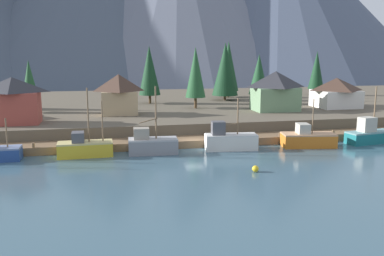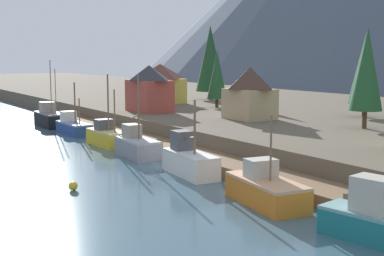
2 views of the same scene
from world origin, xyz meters
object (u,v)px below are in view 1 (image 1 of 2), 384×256
object	(u,v)px
fishing_boat_teal	(370,134)
house_red	(13,100)
fishing_boat_orange	(308,139)
house_white	(336,92)
conifer_mid_left	(259,74)
conifer_centre	(196,72)
fishing_boat_grey	(152,144)
house_green	(275,91)
channel_buoy	(255,169)
fishing_boat_yellow	(85,147)
fishing_boat_white	(229,140)
conifer_back_right	(225,69)
conifer_near_right	(30,83)
conifer_back_left	(228,66)
house_tan	(119,94)
conifer_near_left	(317,70)

from	to	relation	value
fishing_boat_teal	house_red	xyz separation A→B (m)	(-48.10, 11.38, 4.63)
fishing_boat_orange	house_white	bearing A→B (deg)	60.53
fishing_boat_orange	conifer_mid_left	distance (m)	27.42
house_white	conifer_centre	world-z (taller)	conifer_centre
fishing_boat_grey	house_green	size ratio (longest dim) A/B	1.08
house_red	channel_buoy	size ratio (longest dim) A/B	10.28
fishing_boat_yellow	fishing_boat_white	distance (m)	18.12
conifer_mid_left	conifer_back_right	xyz separation A→B (m)	(-4.49, 7.58, 0.77)
house_white	conifer_near_right	size ratio (longest dim) A/B	0.87
conifer_back_left	channel_buoy	distance (m)	51.43
house_tan	conifer_near_right	distance (m)	15.29
conifer_back_left	fishing_boat_orange	bearing A→B (deg)	-91.16
fishing_boat_orange	house_white	world-z (taller)	house_white
fishing_boat_yellow	house_red	size ratio (longest dim) A/B	1.15
fishing_boat_yellow	fishing_boat_orange	size ratio (longest dim) A/B	1.14
fishing_boat_white	conifer_back_left	xyz separation A→B (m)	(11.50, 38.80, 8.17)
fishing_boat_orange	conifer_near_left	size ratio (longest dim) A/B	0.72
house_red	conifer_centre	size ratio (longest dim) A/B	0.66
fishing_boat_yellow	conifer_back_right	size ratio (longest dim) A/B	0.69
conifer_near_left	conifer_mid_left	bearing A→B (deg)	-145.69
fishing_boat_white	house_tan	bearing A→B (deg)	133.23
house_white	house_red	distance (m)	54.14
fishing_boat_grey	house_green	bearing A→B (deg)	38.65
conifer_near_right	channel_buoy	xyz separation A→B (m)	(27.20, -32.96, -7.14)
conifer_centre	channel_buoy	distance (m)	33.78
conifer_back_right	conifer_near_right	bearing A→B (deg)	-163.54
fishing_boat_grey	conifer_back_right	world-z (taller)	conifer_back_right
fishing_boat_white	conifer_mid_left	distance (m)	30.02
conifer_mid_left	channel_buoy	distance (m)	39.63
house_white	conifer_back_left	size ratio (longest dim) A/B	0.61
fishing_boat_grey	conifer_centre	xyz separation A→B (m)	(10.46, 22.25, 7.73)
fishing_boat_white	house_green	xyz separation A→B (m)	(13.13, 16.41, 4.70)
house_white	conifer_near_left	bearing A→B (deg)	71.04
fishing_boat_white	conifer_near_left	xyz separation A→B (m)	(32.79, 38.85, 7.07)
fishing_boat_grey	house_tan	world-z (taller)	house_tan
house_tan	conifer_mid_left	distance (m)	28.31
house_tan	channel_buoy	size ratio (longest dim) A/B	9.24
fishing_boat_orange	conifer_mid_left	bearing A→B (deg)	92.82
house_green	fishing_boat_grey	bearing A→B (deg)	-144.68
conifer_near_left	channel_buoy	world-z (taller)	conifer_near_left
fishing_boat_yellow	fishing_boat_orange	xyz separation A→B (m)	(28.82, -0.71, -0.03)
conifer_back_right	channel_buoy	size ratio (longest dim) A/B	17.05
house_tan	conifer_centre	distance (m)	14.83
fishing_boat_yellow	conifer_near_left	bearing A→B (deg)	35.89
house_tan	conifer_near_left	world-z (taller)	conifer_near_left
conifer_near_left	fishing_boat_teal	bearing A→B (deg)	-107.96
conifer_back_left	conifer_mid_left	bearing A→B (deg)	-80.53
conifer_near_right	house_white	bearing A→B (deg)	-4.67
fishing_boat_orange	conifer_back_left	world-z (taller)	conifer_back_left
house_red	channel_buoy	distance (m)	35.49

